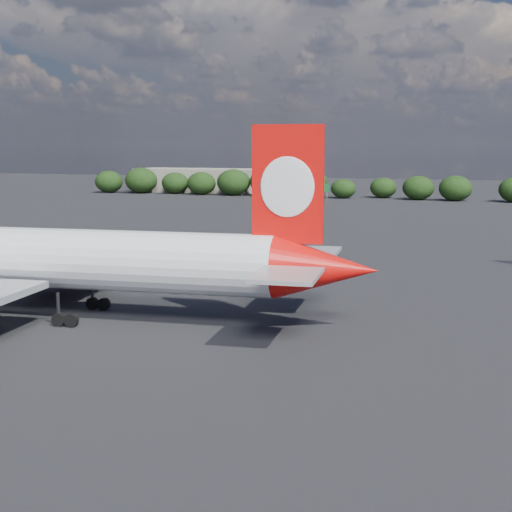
% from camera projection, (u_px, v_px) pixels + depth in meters
% --- Properties ---
extents(ground, '(500.00, 500.00, 0.00)m').
position_uv_depth(ground, '(255.00, 257.00, 103.54)').
color(ground, black).
rests_on(ground, ground).
extents(qantas_airliner, '(54.56, 51.92, 17.79)m').
position_uv_depth(qantas_airliner, '(71.00, 261.00, 66.29)').
color(qantas_airliner, white).
rests_on(qantas_airliner, ground).
extents(terminal_building, '(42.00, 16.00, 8.00)m').
position_uv_depth(terminal_building, '(198.00, 180.00, 246.93)').
color(terminal_building, gray).
rests_on(terminal_building, ground).
extents(highway_sign, '(6.00, 0.30, 4.50)m').
position_uv_depth(highway_sign, '(319.00, 188.00, 217.45)').
color(highway_sign, '#136327').
rests_on(highway_sign, ground).
extents(billboard_yellow, '(5.00, 0.30, 5.50)m').
position_uv_depth(billboard_yellow, '(421.00, 186.00, 213.64)').
color(billboard_yellow, gold).
rests_on(billboard_yellow, ground).
extents(horizon_treeline, '(204.35, 14.77, 9.24)m').
position_uv_depth(horizon_treeline, '(379.00, 186.00, 215.56)').
color(horizon_treeline, black).
rests_on(horizon_treeline, ground).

